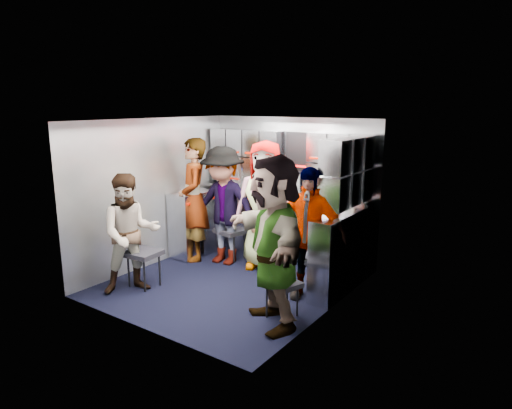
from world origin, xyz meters
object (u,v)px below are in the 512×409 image
Objects in this scene: jump_seat_near_right at (282,286)px; attendant_arc_e at (274,242)px; jump_seat_mid_left at (231,232)px; jump_seat_near_left at (143,255)px; attendant_arc_d at (308,234)px; attendant_arc_a at (131,234)px; attendant_arc_b at (223,206)px; jump_seat_mid_right at (314,261)px; attendant_standing at (194,200)px; jump_seat_center at (272,234)px; attendant_arc_c at (265,205)px.

jump_seat_near_right is 0.57m from attendant_arc_e.
attendant_arc_e is (1.63, -1.36, 0.49)m from jump_seat_mid_left.
jump_seat_near_left is at bearing -100.59° from jump_seat_mid_left.
jump_seat_mid_left reaches higher than jump_seat_near_right.
jump_seat_mid_left is 0.30× the size of attendant_arc_d.
attendant_arc_a is 1.49m from attendant_arc_b.
jump_seat_mid_right is 0.29× the size of attendant_arc_b.
jump_seat_mid_right is at bearing 40.17° from attendant_standing.
attendant_arc_b is at bearing -178.55° from attendant_arc_e.
jump_seat_near_right is at bearing -87.61° from jump_seat_mid_right.
jump_seat_near_right is (0.03, -0.80, -0.05)m from jump_seat_mid_right.
jump_seat_mid_left is 1.08× the size of jump_seat_near_right.
jump_seat_mid_right is (1.87, 1.08, -0.01)m from jump_seat_near_left.
jump_seat_mid_left is at bearing 144.05° from jump_seat_near_right.
attendant_arc_a reaches higher than jump_seat_mid_left.
jump_seat_near_left is at bearing 34.05° from attendant_arc_a.
jump_seat_center is 0.29× the size of attendant_arc_c.
jump_seat_mid_right is at bearing 29.90° from jump_seat_near_left.
jump_seat_near_right is 1.68m from attendant_arc_c.
jump_seat_near_left is at bearing -139.46° from attendant_arc_c.
jump_seat_center is 2.06m from attendant_arc_a.
jump_seat_mid_left is at bearing 84.83° from attendant_arc_b.
jump_seat_near_right is at bearing -68.53° from attendant_arc_c.
jump_seat_center is 0.50m from attendant_arc_c.
attendant_arc_e is at bearing 2.90° from jump_seat_near_left.
attendant_arc_b is 0.63m from attendant_arc_c.
attendant_arc_b reaches higher than attendant_arc_d.
attendant_arc_a is at bearing -166.52° from jump_seat_near_right.
jump_seat_near_left is at bearing -139.69° from attendant_arc_e.
attendant_standing is at bearing -172.12° from attendant_arc_b.
attendant_standing is 1.22× the size of attendant_arc_a.
attendant_arc_d is 0.81m from attendant_arc_e.
jump_seat_center is at bearing 27.91° from attendant_arc_b.
attendant_arc_a reaches higher than jump_seat_near_left.
attendant_standing is (-2.07, 0.10, 0.50)m from jump_seat_mid_right.
attendant_standing is at bearing 42.27° from attendant_arc_a.
jump_seat_mid_right is at bearing -41.37° from attendant_arc_c.
attendant_arc_e is (1.90, 0.10, 0.49)m from jump_seat_near_left.
attendant_standing is (-2.10, 0.89, 0.54)m from jump_seat_near_right.
attendant_arc_b is at bearing 77.96° from jump_seat_near_left.
jump_seat_mid_left is 2.18m from attendant_arc_e.
jump_seat_center is at bearing 160.97° from attendant_arc_e.
attendant_standing reaches higher than attendant_arc_d.
attendant_arc_a is 1.93m from attendant_arc_e.
jump_seat_mid_left is at bearing 153.80° from attendant_arc_d.
attendant_arc_d is at bearing -18.68° from attendant_arc_b.
attendant_arc_b is (0.27, 1.46, 0.11)m from attendant_arc_a.
jump_seat_near_left is 2.11m from attendant_arc_d.
jump_seat_center is at bearing 19.13° from jump_seat_mid_left.
attendant_arc_c is (1.06, 0.31, -0.00)m from attendant_standing.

